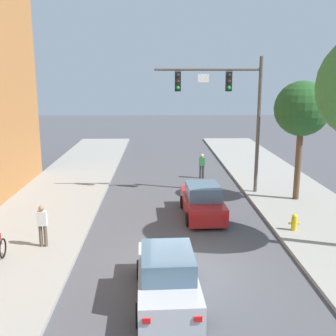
% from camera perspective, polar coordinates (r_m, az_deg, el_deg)
% --- Properties ---
extents(ground_plane, '(120.00, 120.00, 0.00)m').
position_cam_1_polar(ground_plane, '(14.54, 2.67, -13.85)').
color(ground_plane, '#4C4C51').
extents(sidewalk_left, '(5.00, 60.00, 0.15)m').
position_cam_1_polar(sidewalk_left, '(15.47, -22.77, -12.87)').
color(sidewalk_left, '#99968E').
rests_on(sidewalk_left, ground).
extents(traffic_signal_mast, '(5.84, 0.38, 7.50)m').
position_cam_1_polar(traffic_signal_mast, '(22.41, 8.83, 9.46)').
color(traffic_signal_mast, '#514C47').
rests_on(traffic_signal_mast, sidewalk_right).
extents(car_lead_red, '(1.95, 4.30, 1.60)m').
position_cam_1_polar(car_lead_red, '(19.29, 4.91, -4.81)').
color(car_lead_red, '#B21E1E').
rests_on(car_lead_red, ground).
extents(car_following_silver, '(1.95, 4.29, 1.60)m').
position_cam_1_polar(car_following_silver, '(12.29, -0.12, -15.31)').
color(car_following_silver, '#B7B7BC').
rests_on(car_following_silver, ground).
extents(pedestrian_sidewalk_left_walker, '(0.36, 0.22, 1.64)m').
position_cam_1_polar(pedestrian_sidewalk_left_walker, '(16.16, -17.43, -7.58)').
color(pedestrian_sidewalk_left_walker, brown).
rests_on(pedestrian_sidewalk_left_walker, sidewalk_left).
extents(pedestrian_crossing_road, '(0.36, 0.22, 1.64)m').
position_cam_1_polar(pedestrian_crossing_road, '(26.58, 4.84, 0.46)').
color(pedestrian_crossing_road, '#333338').
rests_on(pedestrian_crossing_road, ground).
extents(fire_hydrant, '(0.48, 0.24, 0.72)m').
position_cam_1_polar(fire_hydrant, '(18.02, 17.50, -7.36)').
color(fire_hydrant, gold).
rests_on(fire_hydrant, sidewalk_right).
extents(street_tree_second, '(2.82, 2.82, 6.24)m').
position_cam_1_polar(street_tree_second, '(21.88, 18.50, 7.89)').
color(street_tree_second, brown).
rests_on(street_tree_second, sidewalk_right).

